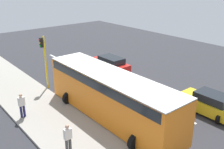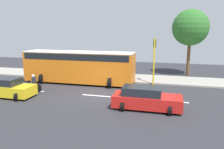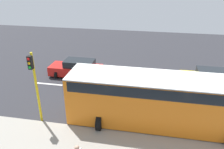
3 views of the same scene
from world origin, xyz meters
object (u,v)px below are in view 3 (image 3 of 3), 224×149
Objects in this scene: motorcycle at (197,89)px; traffic_light_corner at (34,79)px; car_yellow_cab at (208,79)px; city_bus at (163,99)px; car_red at (77,69)px.

motorcycle is 0.34× the size of traffic_light_corner.
traffic_light_corner is at bearing -58.35° from car_yellow_cab.
motorcycle is at bearing 146.28° from city_bus.
car_yellow_cab is 13.14m from traffic_light_corner.
traffic_light_corner reaches higher than motorcycle.
car_red is 3.00× the size of motorcycle.
city_bus is at bearing -33.02° from car_yellow_cab.
traffic_light_corner reaches higher than car_red.
car_yellow_cab is 0.89× the size of car_red.
traffic_light_corner is (1.05, -7.29, 1.08)m from city_bus.
city_bus is (5.75, -3.74, 1.14)m from car_yellow_cab.
city_bus reaches higher than car_red.
car_yellow_cab and car_red have the same top height.
car_red is 1.02× the size of traffic_light_corner.
city_bus is 7.45m from traffic_light_corner.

